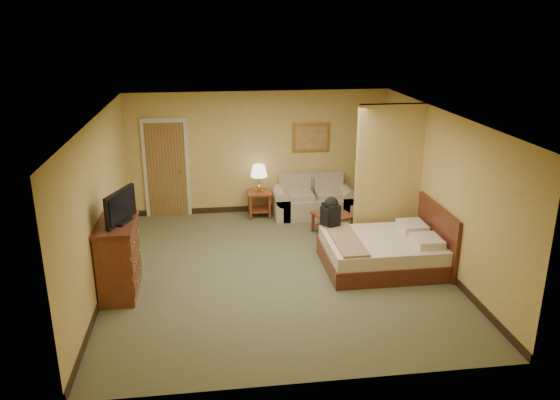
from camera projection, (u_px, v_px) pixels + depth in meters
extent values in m
plane|color=brown|center=(277.00, 270.00, 9.15)|extent=(6.00, 6.00, 0.00)
plane|color=white|center=(277.00, 116.00, 8.32)|extent=(6.00, 6.00, 0.00)
cube|color=tan|center=(259.00, 153.00, 11.56)|extent=(5.50, 0.02, 2.60)
cube|color=tan|center=(100.00, 204.00, 8.39)|extent=(0.02, 6.00, 2.60)
cube|color=tan|center=(441.00, 190.00, 9.08)|extent=(0.02, 6.00, 2.60)
cube|color=tan|center=(388.00, 176.00, 9.88)|extent=(1.20, 0.15, 2.60)
cube|color=beige|center=(166.00, 168.00, 11.36)|extent=(0.94, 0.06, 2.10)
cube|color=brown|center=(166.00, 170.00, 11.36)|extent=(0.80, 0.04, 2.00)
cylinder|color=#BB9844|center=(181.00, 170.00, 11.35)|extent=(0.04, 0.12, 0.04)
cube|color=black|center=(260.00, 208.00, 11.94)|extent=(5.50, 0.02, 0.12)
cube|color=tan|center=(314.00, 206.00, 11.60)|extent=(1.40, 0.75, 0.42)
cube|color=tan|center=(311.00, 183.00, 11.76)|extent=(1.40, 0.18, 0.44)
cube|color=tan|center=(281.00, 207.00, 11.50)|extent=(0.30, 0.75, 0.47)
cube|color=tan|center=(346.00, 204.00, 11.68)|extent=(0.30, 0.75, 0.47)
cube|color=maroon|center=(259.00, 193.00, 11.47)|extent=(0.50, 0.50, 0.04)
cube|color=maroon|center=(259.00, 209.00, 11.59)|extent=(0.42, 0.42, 0.03)
cube|color=maroon|center=(251.00, 208.00, 11.34)|extent=(0.05, 0.05, 0.51)
cube|color=maroon|center=(270.00, 207.00, 11.39)|extent=(0.05, 0.05, 0.51)
cube|color=maroon|center=(249.00, 202.00, 11.72)|extent=(0.05, 0.05, 0.51)
cube|color=maroon|center=(268.00, 201.00, 11.77)|extent=(0.05, 0.05, 0.51)
cylinder|color=#BB9844|center=(259.00, 191.00, 11.45)|extent=(0.18, 0.18, 0.04)
cylinder|color=#BB9844|center=(259.00, 181.00, 11.38)|extent=(0.02, 0.02, 0.29)
cone|color=white|center=(259.00, 171.00, 11.31)|extent=(0.35, 0.35, 0.24)
cube|color=maroon|center=(333.00, 215.00, 10.55)|extent=(0.83, 0.83, 0.04)
cube|color=maroon|center=(332.00, 227.00, 10.63)|extent=(0.71, 0.71, 0.03)
cube|color=maroon|center=(321.00, 231.00, 10.31)|extent=(0.05, 0.05, 0.39)
cube|color=maroon|center=(343.00, 219.00, 10.91)|extent=(0.05, 0.05, 0.39)
cube|color=#B78E3F|center=(311.00, 138.00, 11.58)|extent=(0.81, 0.03, 0.63)
cube|color=#9C5F30|center=(311.00, 138.00, 11.56)|extent=(0.67, 0.02, 0.49)
cube|color=maroon|center=(119.00, 260.00, 8.21)|extent=(0.51, 1.01, 1.10)
cube|color=#4D1E12|center=(115.00, 224.00, 8.03)|extent=(0.57, 1.08, 0.06)
cube|color=black|center=(122.00, 221.00, 8.03)|extent=(0.31, 0.40, 0.03)
cube|color=black|center=(120.00, 206.00, 7.96)|extent=(0.34, 0.77, 0.48)
cube|color=#4D1E12|center=(381.00, 259.00, 9.23)|extent=(1.90, 1.52, 0.29)
cube|color=#F3E0C7|center=(381.00, 245.00, 9.15)|extent=(1.85, 1.47, 0.23)
cube|color=#4D1E12|center=(437.00, 235.00, 9.23)|extent=(0.06, 1.62, 1.05)
cube|color=silver|center=(427.00, 241.00, 8.86)|extent=(0.43, 0.52, 0.13)
cube|color=silver|center=(412.00, 226.00, 9.49)|extent=(0.43, 0.52, 0.13)
cube|color=#8D714D|center=(346.00, 239.00, 9.03)|extent=(0.43, 1.43, 0.05)
cube|color=black|center=(331.00, 215.00, 9.58)|extent=(0.31, 0.37, 0.42)
sphere|color=black|center=(331.00, 204.00, 9.51)|extent=(0.25, 0.25, 0.25)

